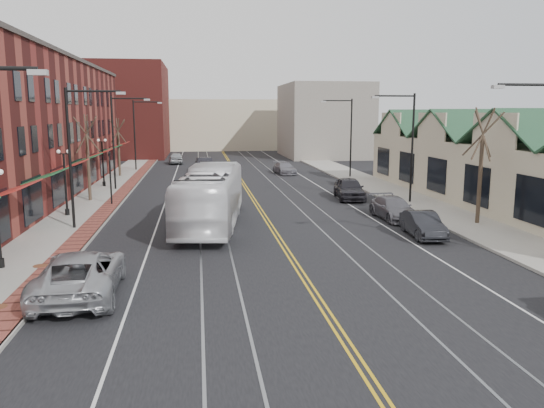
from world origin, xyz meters
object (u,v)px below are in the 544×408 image
object	(u,v)px
parked_car_b	(423,225)
parked_car_c	(393,208)
transit_bus	(211,197)
parked_suv	(81,273)
parked_car_d	(349,189)

from	to	relation	value
parked_car_b	parked_car_c	bearing A→B (deg)	92.97
transit_bus	parked_suv	size ratio (longest dim) A/B	2.07
transit_bus	parked_suv	distance (m)	12.93
transit_bus	parked_car_c	bearing A→B (deg)	-170.40
transit_bus	parked_car_c	size ratio (longest dim) A/B	2.62
parked_suv	parked_car_c	xyz separation A→B (m)	(16.78, 12.18, -0.15)
parked_car_d	transit_bus	bearing A→B (deg)	-136.33
parked_car_d	parked_car_c	bearing A→B (deg)	-79.38
transit_bus	parked_car_d	size ratio (longest dim) A/B	2.53
parked_car_b	parked_car_d	xyz separation A→B (m)	(-0.42, 12.99, 0.16)
transit_bus	parked_car_c	distance (m)	11.68
transit_bus	parked_car_d	xyz separation A→B (m)	(11.03, 8.40, -0.92)
parked_car_b	parked_car_c	xyz separation A→B (m)	(0.18, 4.94, 0.01)
transit_bus	parked_car_b	xyz separation A→B (m)	(11.45, -4.59, -1.08)
parked_car_c	transit_bus	bearing A→B (deg)	-179.98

